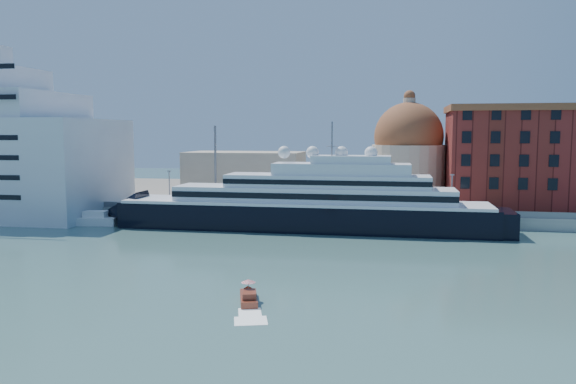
# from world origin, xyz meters

# --- Properties ---
(ground) EXTENTS (400.00, 400.00, 0.00)m
(ground) POSITION_xyz_m (0.00, 0.00, 0.00)
(ground) COLOR #3B6665
(ground) RESTS_ON ground
(quay) EXTENTS (180.00, 10.00, 2.50)m
(quay) POSITION_xyz_m (0.00, 34.00, 1.25)
(quay) COLOR gray
(quay) RESTS_ON ground
(land) EXTENTS (260.00, 72.00, 2.00)m
(land) POSITION_xyz_m (0.00, 75.00, 1.00)
(land) COLOR slate
(land) RESTS_ON ground
(quay_fence) EXTENTS (180.00, 0.10, 1.20)m
(quay_fence) POSITION_xyz_m (0.00, 29.50, 3.10)
(quay_fence) COLOR slate
(quay_fence) RESTS_ON quay
(superyacht) EXTENTS (82.43, 11.43, 24.64)m
(superyacht) POSITION_xyz_m (-1.18, 23.00, 4.25)
(superyacht) COLOR black
(superyacht) RESTS_ON ground
(service_barge) EXTENTS (14.19, 6.15, 3.09)m
(service_barge) POSITION_xyz_m (-43.95, 20.44, 0.89)
(service_barge) COLOR white
(service_barge) RESTS_ON ground
(water_taxi) EXTENTS (3.34, 5.83, 2.63)m
(water_taxi) POSITION_xyz_m (2.72, -25.55, 0.63)
(water_taxi) COLOR maroon
(water_taxi) RESTS_ON ground
(warehouse) EXTENTS (43.00, 19.00, 23.25)m
(warehouse) POSITION_xyz_m (52.00, 52.00, 13.79)
(warehouse) COLOR maroon
(warehouse) RESTS_ON land
(church) EXTENTS (66.00, 18.00, 25.50)m
(church) POSITION_xyz_m (6.39, 57.72, 10.91)
(church) COLOR beige
(church) RESTS_ON land
(lamp_posts) EXTENTS (120.80, 2.40, 18.00)m
(lamp_posts) POSITION_xyz_m (-12.67, 32.27, 9.84)
(lamp_posts) COLOR slate
(lamp_posts) RESTS_ON quay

